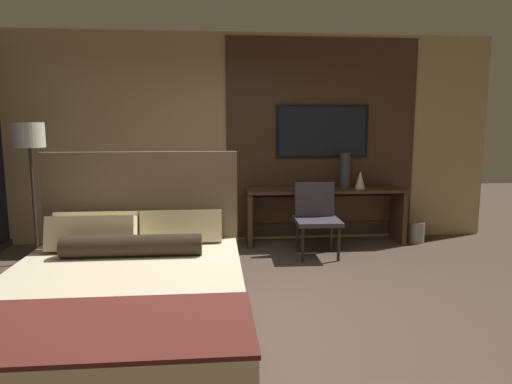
% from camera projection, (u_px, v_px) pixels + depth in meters
% --- Properties ---
extents(ground_plane, '(16.00, 16.00, 0.00)m').
position_uv_depth(ground_plane, '(246.00, 316.00, 3.85)').
color(ground_plane, '#4C3D33').
extents(wall_back_tv_panel, '(7.20, 0.09, 2.80)m').
position_uv_depth(wall_back_tv_panel, '(246.00, 139.00, 6.21)').
color(wall_back_tv_panel, tan).
rests_on(wall_back_tv_panel, ground_plane).
extents(bed, '(1.70, 2.27, 1.36)m').
position_uv_depth(bed, '(122.00, 307.00, 3.16)').
color(bed, '#33281E').
rests_on(bed, ground_plane).
extents(desk, '(2.11, 0.51, 0.74)m').
position_uv_depth(desk, '(324.00, 205.00, 6.16)').
color(desk, '#422D1E').
rests_on(desk, ground_plane).
extents(tv, '(1.27, 0.04, 0.71)m').
position_uv_depth(tv, '(322.00, 131.00, 6.22)').
color(tv, black).
extents(desk_chair, '(0.55, 0.54, 0.88)m').
position_uv_depth(desk_chair, '(316.00, 213.00, 5.59)').
color(desk_chair, '#38333D').
rests_on(desk_chair, ground_plane).
extents(floor_lamp, '(0.34, 0.34, 1.62)m').
position_uv_depth(floor_lamp, '(30.00, 146.00, 5.14)').
color(floor_lamp, '#282623').
rests_on(floor_lamp, ground_plane).
extents(vase_tall, '(0.14, 0.14, 0.48)m').
position_uv_depth(vase_tall, '(345.00, 171.00, 6.06)').
color(vase_tall, '#333338').
rests_on(vase_tall, desk).
extents(vase_short, '(0.14, 0.14, 0.24)m').
position_uv_depth(vase_short, '(360.00, 180.00, 6.09)').
color(vase_short, silver).
rests_on(vase_short, desk).
extents(book, '(0.24, 0.17, 0.03)m').
position_uv_depth(book, '(304.00, 188.00, 6.09)').
color(book, maroon).
rests_on(book, desk).
extents(waste_bin, '(0.22, 0.22, 0.28)m').
position_uv_depth(waste_bin, '(416.00, 232.00, 6.22)').
color(waste_bin, gray).
rests_on(waste_bin, ground_plane).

